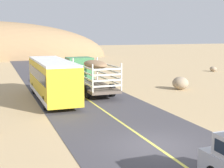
# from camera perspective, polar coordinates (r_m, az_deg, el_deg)

# --- Properties ---
(ground_plane) EXTENTS (240.00, 240.00, 0.00)m
(ground_plane) POSITION_cam_1_polar(r_m,az_deg,el_deg) (15.97, 7.47, -10.77)
(ground_plane) COLOR tan
(road_surface) EXTENTS (8.00, 120.00, 0.02)m
(road_surface) POSITION_cam_1_polar(r_m,az_deg,el_deg) (15.96, 7.47, -10.74)
(road_surface) COLOR #423F44
(road_surface) RESTS_ON ground
(road_centre_line) EXTENTS (0.16, 117.60, 0.00)m
(road_centre_line) POSITION_cam_1_polar(r_m,az_deg,el_deg) (15.96, 7.47, -10.69)
(road_centre_line) COLOR #D8CC4C
(road_centre_line) RESTS_ON road_surface
(livestock_truck) EXTENTS (2.53, 9.70, 3.02)m
(livestock_truck) POSITION_cam_1_polar(r_m,az_deg,el_deg) (31.11, -4.80, 2.38)
(livestock_truck) COLOR #3F7F4C
(livestock_truck) RESTS_ON road_surface
(bus) EXTENTS (2.54, 10.00, 3.21)m
(bus) POSITION_cam_1_polar(r_m,az_deg,el_deg) (26.33, -10.50, 0.95)
(bus) COLOR gold
(bus) RESTS_ON road_surface
(boulder_near_shoulder) EXTENTS (0.92, 1.01, 0.71)m
(boulder_near_shoulder) POSITION_cam_1_polar(r_m,az_deg,el_deg) (47.49, 17.48, 2.56)
(boulder_near_shoulder) COLOR gray
(boulder_near_shoulder) RESTS_ON ground
(boulder_far_horizon) EXTENTS (1.54, 1.55, 1.23)m
(boulder_far_horizon) POSITION_cam_1_polar(r_m,az_deg,el_deg) (31.58, 12.02, 0.16)
(boulder_far_horizon) COLOR gray
(boulder_far_horizon) RESTS_ON ground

